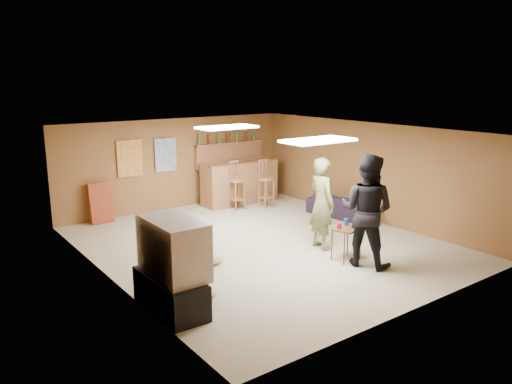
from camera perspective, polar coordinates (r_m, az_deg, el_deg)
ground at (r=9.76m, az=0.70°, el=-5.95°), size 7.00×7.00×0.00m
ceiling at (r=9.28m, az=0.74°, el=7.01°), size 6.00×7.00×0.02m
wall_back at (r=12.38m, az=-9.10°, el=3.22°), size 6.00×0.02×2.20m
wall_front at (r=7.08m, az=18.09°, el=-4.63°), size 6.00×0.02×2.20m
wall_left at (r=8.07m, az=-16.57°, el=-2.40°), size 0.02×7.00×2.20m
wall_right at (r=11.48m, az=12.77°, el=2.30°), size 0.02×7.00×2.20m
tv_stand at (r=7.14m, az=-9.74°, el=-11.31°), size 0.55×1.30×0.50m
dvd_box at (r=7.27m, az=-8.13°, el=-11.65°), size 0.35×0.50×0.08m
tv_body at (r=6.93m, az=-9.43°, el=-6.27°), size 0.60×1.10×0.80m
tv_screen at (r=7.07m, az=-7.18°, el=-5.82°), size 0.02×0.95×0.65m
bar_counter at (r=12.77m, az=-1.89°, el=1.16°), size 2.00×0.60×1.10m
bar_lip at (r=12.47m, az=-1.25°, el=3.44°), size 2.10×0.12×0.05m
bar_shelf at (r=12.98m, az=-3.05°, el=5.59°), size 2.00×0.18×0.05m
bar_backing at (r=13.04m, az=-3.08°, el=4.30°), size 2.00×0.14×0.60m
poster_left at (r=11.81m, az=-14.23°, el=3.74°), size 0.60×0.03×0.85m
poster_right at (r=12.17m, az=-10.31°, el=4.20°), size 0.55×0.03×0.80m
folding_chair_stack at (r=11.57m, az=-17.34°, el=-1.19°), size 0.50×0.26×0.91m
ceiling_panel_front at (r=8.15m, az=7.14°, el=5.87°), size 1.20×0.60×0.04m
ceiling_panel_back at (r=10.26m, az=-3.34°, el=7.40°), size 1.20×0.60×0.04m
person_olive at (r=9.38m, az=7.52°, el=-1.29°), size 0.49×0.68×1.74m
person_black at (r=8.64m, az=12.52°, el=-2.09°), size 1.03×1.14×1.93m
sofa at (r=11.74m, az=9.97°, el=-1.60°), size 0.90×1.79×0.50m
tray_table at (r=8.98m, az=10.25°, el=-5.86°), size 0.55×0.49×0.59m
cup_red_near at (r=8.80m, az=9.46°, el=-3.83°), size 0.10×0.10×0.10m
cup_red_far at (r=8.88m, az=11.14°, el=-3.76°), size 0.09×0.09×0.10m
cup_blue at (r=9.03m, az=10.27°, el=-3.39°), size 0.11×0.11×0.12m
bar_stool_left at (r=12.13m, az=-2.17°, el=1.03°), size 0.50×0.50×1.31m
bar_stool_right at (r=12.34m, az=1.20°, el=1.04°), size 0.42×0.42×1.23m
cushion_near_tv at (r=8.40m, az=-7.62°, el=-8.43°), size 0.57×0.57×0.23m
cushion_mid at (r=8.79m, az=-5.14°, el=-7.48°), size 0.51×0.51×0.20m
cushion_far at (r=7.46m, az=-6.22°, el=-11.33°), size 0.47×0.47×0.21m
bottle_row at (r=12.91m, az=-3.23°, el=6.25°), size 1.76×0.08×0.26m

